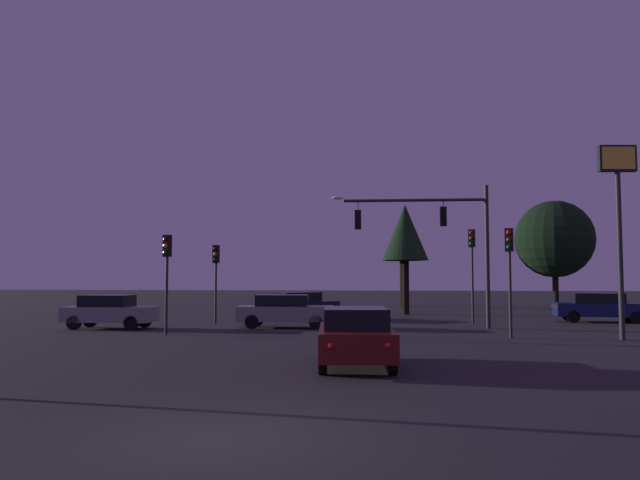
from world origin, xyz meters
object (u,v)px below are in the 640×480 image
at_px(traffic_light_corner_left, 509,260).
at_px(car_crossing_right, 285,310).
at_px(traffic_signal_mast_arm, 440,230).
at_px(traffic_light_far_side, 167,263).
at_px(car_crossing_left, 109,311).
at_px(car_far_lane, 298,305).
at_px(traffic_light_corner_right, 472,257).
at_px(tree_behind_sign, 554,239).
at_px(car_parked_lot, 600,307).
at_px(tree_center_horizon, 405,233).
at_px(car_nearside_lane, 355,336).
at_px(store_sign_illuminated, 618,197).
at_px(tree_left_far, 402,243).
at_px(traffic_light_median, 216,268).

xyz_separation_m(traffic_light_corner_left, car_crossing_right, (-9.39, 3.86, -2.19)).
relative_size(traffic_signal_mast_arm, car_crossing_right, 1.60).
xyz_separation_m(traffic_signal_mast_arm, traffic_light_far_side, (-11.36, -4.51, -1.62)).
bearing_deg(car_crossing_left, car_far_lane, 42.67).
relative_size(traffic_light_corner_right, tree_behind_sign, 0.57).
relative_size(car_parked_lot, tree_behind_sign, 0.57).
relative_size(traffic_light_corner_left, car_crossing_right, 0.93).
bearing_deg(tree_center_horizon, car_crossing_left, -137.20).
xyz_separation_m(traffic_light_corner_left, tree_behind_sign, (8.23, 24.45, 2.32)).
relative_size(car_nearside_lane, store_sign_illuminated, 0.59).
relative_size(traffic_light_corner_left, store_sign_illuminated, 0.58).
xyz_separation_m(traffic_light_corner_right, car_far_lane, (-9.16, 2.30, -2.55)).
xyz_separation_m(traffic_light_far_side, tree_behind_sign, (21.84, 24.52, 2.43)).
relative_size(traffic_light_far_side, tree_left_far, 0.59).
bearing_deg(traffic_light_far_side, car_crossing_left, 144.62).
bearing_deg(car_nearside_lane, traffic_light_median, 118.81).
distance_m(traffic_signal_mast_arm, tree_center_horizon, 10.85).
height_order(store_sign_illuminated, tree_center_horizon, store_sign_illuminated).
bearing_deg(tree_center_horizon, traffic_light_corner_right, -68.89).
bearing_deg(traffic_signal_mast_arm, traffic_light_far_side, -158.34).
relative_size(car_crossing_right, car_parked_lot, 0.96).
xyz_separation_m(traffic_light_corner_left, tree_center_horizon, (-3.49, 15.20, 2.18)).
height_order(traffic_light_far_side, car_nearside_lane, traffic_light_far_side).
distance_m(traffic_signal_mast_arm, car_crossing_left, 15.54).
bearing_deg(traffic_light_median, car_crossing_left, -140.59).
height_order(traffic_light_corner_left, car_far_lane, traffic_light_corner_left).
height_order(car_far_lane, car_parked_lot, same).
height_order(traffic_light_corner_left, tree_center_horizon, tree_center_horizon).
height_order(traffic_signal_mast_arm, tree_behind_sign, tree_behind_sign).
bearing_deg(traffic_light_median, tree_center_horizon, 44.09).
bearing_deg(store_sign_illuminated, car_crossing_right, 162.65).
height_order(tree_behind_sign, tree_center_horizon, tree_behind_sign).
height_order(traffic_light_far_side, car_far_lane, traffic_light_far_side).
bearing_deg(tree_behind_sign, traffic_light_corner_right, -116.64).
xyz_separation_m(traffic_light_far_side, car_nearside_lane, (8.09, -8.17, -2.09)).
xyz_separation_m(traffic_light_far_side, car_crossing_right, (4.22, 3.93, -2.09)).
height_order(car_crossing_left, store_sign_illuminated, store_sign_illuminated).
height_order(traffic_light_corner_left, car_crossing_left, traffic_light_corner_left).
height_order(car_crossing_left, tree_left_far, tree_left_far).
xyz_separation_m(traffic_signal_mast_arm, traffic_light_corner_left, (2.25, -4.45, -1.51)).
bearing_deg(car_crossing_right, tree_behind_sign, 49.45).
height_order(tree_left_far, tree_center_horizon, tree_center_horizon).
xyz_separation_m(tree_behind_sign, tree_center_horizon, (-11.72, -9.25, -0.15)).
relative_size(car_nearside_lane, tree_behind_sign, 0.51).
bearing_deg(tree_behind_sign, store_sign_illuminated, -99.79).
bearing_deg(store_sign_illuminated, car_crossing_left, 172.48).
bearing_deg(traffic_light_corner_right, car_crossing_left, -164.25).
height_order(car_nearside_lane, car_far_lane, same).
relative_size(traffic_light_corner_left, tree_behind_sign, 0.51).
relative_size(traffic_light_corner_right, car_crossing_right, 1.05).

